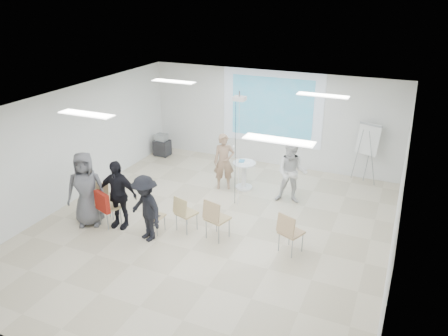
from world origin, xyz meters
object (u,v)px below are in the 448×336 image
at_px(player_right, 292,169).
at_px(flipchart_easel, 368,140).
at_px(chair_center, 184,211).
at_px(audience_mid, 145,204).
at_px(player_left, 224,158).
at_px(pedestal_table, 244,174).
at_px(chair_right_far, 289,230).
at_px(av_cart, 162,146).
at_px(audience_left, 117,190).
at_px(chair_left_mid, 106,205).
at_px(laptop, 155,215).
at_px(audience_outer, 86,185).
at_px(chair_far_left, 104,195).
at_px(chair_right_inner, 215,216).
at_px(chair_left_inner, 153,215).

bearing_deg(player_right, flipchart_easel, 43.30).
relative_size(player_right, chair_center, 2.09).
bearing_deg(audience_mid, player_left, 105.76).
xyz_separation_m(pedestal_table, player_left, (-0.52, -0.22, 0.46)).
height_order(player_left, chair_right_far, player_left).
height_order(chair_center, av_cart, chair_center).
height_order(chair_right_far, av_cart, chair_right_far).
distance_m(pedestal_table, player_left, 0.73).
bearing_deg(audience_mid, chair_right_far, 38.07).
distance_m(chair_right_far, flipchart_easel, 4.67).
xyz_separation_m(chair_center, audience_left, (-1.54, -0.39, 0.43)).
bearing_deg(flipchart_easel, chair_left_mid, -115.78).
height_order(pedestal_table, laptop, pedestal_table).
bearing_deg(chair_left_mid, av_cart, 126.25).
relative_size(player_right, av_cart, 2.46).
relative_size(player_left, audience_outer, 0.89).
distance_m(player_left, audience_outer, 3.82).
distance_m(chair_far_left, audience_mid, 1.73).
relative_size(chair_center, chair_right_far, 0.95).
height_order(player_left, chair_center, player_left).
bearing_deg(audience_outer, pedestal_table, 22.10).
bearing_deg(pedestal_table, chair_center, -98.48).
distance_m(chair_right_inner, av_cart, 5.64).
bearing_deg(chair_right_inner, av_cart, 148.57).
relative_size(chair_left_mid, chair_right_inner, 0.96).
relative_size(pedestal_table, player_left, 0.44).
xyz_separation_m(chair_left_inner, flipchart_easel, (4.09, 4.96, 0.82)).
height_order(chair_far_left, chair_right_far, chair_right_far).
height_order(chair_left_inner, chair_right_far, chair_right_far).
relative_size(player_left, av_cart, 2.39).
xyz_separation_m(pedestal_table, chair_left_mid, (-2.22, -3.30, 0.11)).
xyz_separation_m(player_right, chair_center, (-1.85, -2.47, -0.40)).
distance_m(pedestal_table, audience_outer, 4.35).
xyz_separation_m(chair_far_left, av_cart, (-0.84, 4.16, -0.20)).
relative_size(chair_left_mid, laptop, 3.16).
height_order(player_right, chair_right_far, player_right).
bearing_deg(audience_outer, audience_mid, -30.42).
bearing_deg(laptop, chair_far_left, -2.09).
height_order(chair_right_inner, audience_mid, audience_mid).
distance_m(chair_right_inner, flipchart_easel, 5.38).
height_order(pedestal_table, chair_far_left, chair_far_left).
bearing_deg(pedestal_table, player_right, -11.67).
bearing_deg(chair_right_inner, audience_mid, -141.60).
height_order(chair_far_left, chair_left_mid, chair_left_mid).
bearing_deg(audience_outer, player_left, 26.16).
distance_m(player_left, chair_right_inner, 2.75).
bearing_deg(chair_left_inner, chair_left_mid, -167.41).
relative_size(chair_right_inner, flipchart_easel, 0.56).
height_order(chair_far_left, flipchart_easel, flipchart_easel).
bearing_deg(laptop, chair_left_inner, 90.97).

